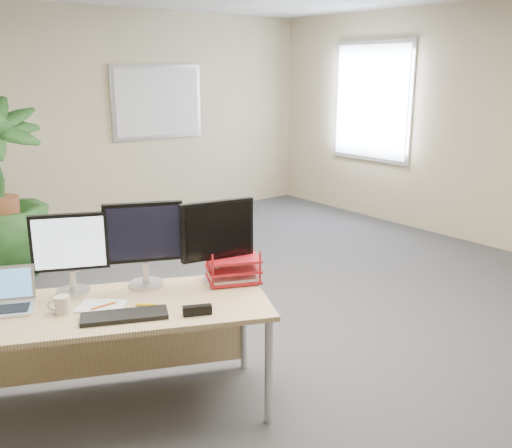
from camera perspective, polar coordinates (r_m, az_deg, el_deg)
floor at (r=4.21m, az=2.90°, el=-12.53°), size 8.00×8.00×0.00m
back_wall at (r=7.26m, az=-18.34°, el=9.62°), size 7.00×0.04×2.70m
whiteboard at (r=7.71m, az=-9.82°, el=11.93°), size 1.30×0.04×0.95m
window at (r=7.83m, az=11.48°, el=11.89°), size 0.04×1.30×1.55m
desk at (r=3.48m, az=-13.92°, el=-9.44°), size 1.89×1.38×0.67m
monitor_left at (r=3.49m, az=-18.10°, el=-2.33°), size 0.41×0.21×0.49m
monitor_right at (r=3.50m, az=-11.13°, el=-1.47°), size 0.45×0.23×0.53m
monitor_dark at (r=3.49m, az=-3.86°, el=-1.24°), size 0.47×0.21×0.52m
laptop at (r=3.49m, az=-23.75°, el=-6.79°), size 0.38×0.36×0.22m
keyboard at (r=3.17m, az=-13.02°, el=-8.93°), size 0.48×0.32×0.03m
coffee_mug at (r=3.31m, az=-18.85°, el=-7.64°), size 0.12×0.08×0.09m
spiral_notebook at (r=3.33m, az=-15.19°, el=-7.96°), size 0.32×0.31×0.01m
orange_pen at (r=3.31m, az=-15.01°, el=-7.89°), size 0.15×0.02×0.01m
yellow_highlighter at (r=3.29m, az=-10.90°, el=-7.92°), size 0.10×0.09×0.02m
letter_tray at (r=3.58m, az=-2.30°, el=-4.68°), size 0.39×0.36×0.15m
stapler at (r=3.14m, az=-5.90°, el=-8.57°), size 0.16×0.10×0.05m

